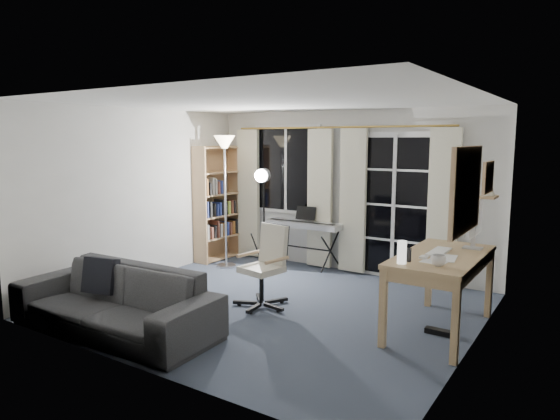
% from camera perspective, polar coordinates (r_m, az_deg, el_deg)
% --- Properties ---
extents(floor, '(4.50, 4.00, 0.02)m').
position_cam_1_polar(floor, '(6.07, -0.82, -11.00)').
color(floor, '#3D4659').
rests_on(floor, ground).
extents(window, '(1.20, 0.08, 1.40)m').
position_cam_1_polar(window, '(7.98, 0.81, 4.68)').
color(window, white).
rests_on(window, floor).
extents(french_door, '(1.32, 0.09, 2.11)m').
position_cam_1_polar(french_door, '(7.23, 12.95, 0.33)').
color(french_door, white).
rests_on(french_door, floor).
extents(curtains, '(3.60, 0.07, 2.13)m').
position_cam_1_polar(curtains, '(7.49, 6.33, 1.28)').
color(curtains, gold).
rests_on(curtains, floor).
extents(bookshelf, '(0.34, 0.88, 1.87)m').
position_cam_1_polar(bookshelf, '(8.27, -7.39, 0.46)').
color(bookshelf, tan).
rests_on(bookshelf, floor).
extents(torchiere_lamp, '(0.32, 0.32, 2.03)m').
position_cam_1_polar(torchiere_lamp, '(7.64, -6.33, 5.49)').
color(torchiere_lamp, '#B2B2B7').
rests_on(torchiere_lamp, floor).
extents(keyboard_piano, '(1.23, 0.61, 0.89)m').
position_cam_1_polar(keyboard_piano, '(7.60, 2.60, -1.76)').
color(keyboard_piano, black).
rests_on(keyboard_piano, floor).
extents(studio_light, '(0.34, 0.34, 1.59)m').
position_cam_1_polar(studio_light, '(7.30, -1.98, 2.58)').
color(studio_light, black).
rests_on(studio_light, floor).
extents(office_chair, '(0.67, 0.66, 0.97)m').
position_cam_1_polar(office_chair, '(5.97, -1.36, -5.53)').
color(office_chair, black).
rests_on(office_chair, floor).
extents(desk, '(0.77, 1.52, 0.81)m').
position_cam_1_polar(desk, '(5.38, 18.00, -5.89)').
color(desk, tan).
rests_on(desk, floor).
extents(monitor, '(0.20, 0.59, 0.51)m').
position_cam_1_polar(monitor, '(5.69, 21.28, -1.11)').
color(monitor, silver).
rests_on(monitor, desk).
extents(desk_clutter, '(0.48, 0.92, 1.03)m').
position_cam_1_polar(desk_clutter, '(5.20, 16.51, -7.19)').
color(desk_clutter, white).
rests_on(desk_clutter, desk).
extents(mug, '(0.13, 0.11, 0.13)m').
position_cam_1_polar(mug, '(4.85, 17.67, -5.37)').
color(mug, silver).
rests_on(mug, desk).
extents(wall_mirror, '(0.04, 0.94, 0.74)m').
position_cam_1_polar(wall_mirror, '(4.54, 20.47, 2.18)').
color(wall_mirror, tan).
rests_on(wall_mirror, floor).
extents(framed_print, '(0.03, 0.42, 0.32)m').
position_cam_1_polar(framed_print, '(5.41, 22.67, 3.48)').
color(framed_print, tan).
rests_on(framed_print, floor).
extents(wall_shelf, '(0.16, 0.30, 0.18)m').
position_cam_1_polar(wall_shelf, '(5.93, 22.81, 1.96)').
color(wall_shelf, tan).
rests_on(wall_shelf, floor).
extents(sofa, '(2.30, 0.75, 0.89)m').
position_cam_1_polar(sofa, '(5.45, -18.48, -8.65)').
color(sofa, '#29292B').
rests_on(sofa, floor).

